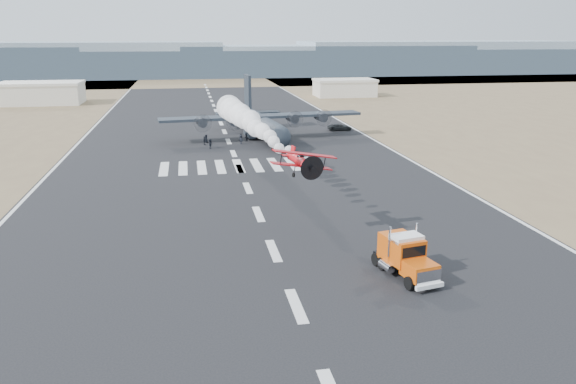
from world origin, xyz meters
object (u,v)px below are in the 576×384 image
object	(u,v)px
transport_aircraft	(260,122)
crew_g	(269,142)
hangar_right	(344,87)
crew_d	(204,141)
crew_b	(241,138)
semi_truck	(405,255)
crew_f	(210,144)
crew_e	(206,138)
aerobatic_biplane	(302,161)
crew_a	(279,141)
crew_h	(246,137)
hangar_left	(41,93)
crew_c	(241,139)
support_vehicle	(340,127)

from	to	relation	value
transport_aircraft	crew_g	bearing A→B (deg)	-94.69
hangar_right	crew_d	distance (m)	95.39
hangar_right	crew_b	size ratio (longest dim) A/B	13.20
semi_truck	crew_f	bearing A→B (deg)	92.07
crew_e	crew_f	size ratio (longest dim) A/B	0.88
aerobatic_biplane	crew_e	distance (m)	57.27
semi_truck	crew_e	bearing A→B (deg)	91.27
semi_truck	crew_a	world-z (taller)	semi_truck
crew_a	crew_h	xyz separation A→B (m)	(-5.83, 5.06, -0.04)
crew_g	crew_e	bearing A→B (deg)	-173.61
transport_aircraft	crew_b	size ratio (longest dim) A/B	26.99
hangar_right	crew_e	size ratio (longest dim) A/B	12.89
hangar_right	crew_g	world-z (taller)	hangar_right
hangar_left	crew_b	size ratio (longest dim) A/B	15.78
crew_d	crew_h	world-z (taller)	crew_d
crew_a	crew_g	world-z (taller)	crew_a
crew_c	crew_f	xyz separation A→B (m)	(-6.09, -3.48, -0.01)
hangar_right	crew_c	size ratio (longest dim) A/B	11.25
hangar_left	crew_h	bearing A→B (deg)	-52.98
crew_c	crew_f	size ratio (longest dim) A/B	1.01
transport_aircraft	crew_g	xyz separation A→B (m)	(0.26, -10.44, -2.28)
hangar_left	crew_c	size ratio (longest dim) A/B	13.44
crew_c	crew_e	world-z (taller)	crew_c
hangar_right	crew_g	distance (m)	93.28
crew_d	crew_b	bearing A→B (deg)	-63.93
crew_h	crew_b	bearing A→B (deg)	-53.07
transport_aircraft	crew_d	xyz separation A→B (m)	(-11.80, -6.31, -2.28)
semi_truck	hangar_left	bearing A→B (deg)	102.69
crew_g	crew_c	bearing A→B (deg)	179.42
crew_d	crew_f	size ratio (longest dim) A/B	0.93
hangar_right	semi_truck	size ratio (longest dim) A/B	2.34
hangar_left	crew_h	size ratio (longest dim) A/B	14.77
semi_truck	crew_e	xyz separation A→B (m)	(-15.09, 67.71, -1.10)
hangar_left	crew_f	bearing A→B (deg)	-58.84
semi_truck	aerobatic_biplane	bearing A→B (deg)	110.55
semi_truck	crew_b	bearing A→B (deg)	85.58
hangar_right	crew_f	distance (m)	98.19
crew_f	crew_h	xyz separation A→B (m)	(7.38, 5.96, -0.08)
crew_g	hangar_left	bearing A→B (deg)	162.70
crew_e	crew_f	distance (m)	6.40
transport_aircraft	hangar_right	bearing A→B (deg)	56.15
aerobatic_biplane	crew_c	world-z (taller)	aerobatic_biplane
crew_b	crew_d	world-z (taller)	crew_d
crew_c	crew_g	bearing A→B (deg)	20.11
support_vehicle	crew_c	bearing A→B (deg)	118.67
hangar_left	crew_a	xyz separation A→B (m)	(61.32, -78.63, -2.54)
aerobatic_biplane	crew_h	distance (m)	56.30
crew_g	semi_truck	bearing A→B (deg)	-50.59
crew_b	crew_a	bearing A→B (deg)	-66.23
crew_c	crew_h	bearing A→B (deg)	119.33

